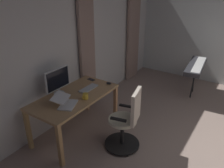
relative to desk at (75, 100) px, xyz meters
The scene contains 12 objects.
back_room_partition 1.03m from the desk, 134.06° to the right, with size 6.18×0.10×2.74m, color silver.
curtain_left_panel 2.81m from the desk, behind, with size 0.55×0.06×2.34m, color gray.
curtain_right_panel 1.10m from the desk, 154.42° to the right, with size 0.41×0.06×2.34m, color gray.
desk is the anchor object (origin of this frame).
office_chair 0.93m from the desk, 99.61° to the left, with size 0.56×0.56×1.02m.
computer_monitor 0.43m from the desk, 72.37° to the right, with size 0.50×0.18×0.44m.
computer_keyboard 0.33m from the desk, behind, with size 0.38×0.14×0.02m, color #B7BCC1.
laptop 0.35m from the desk, 18.23° to the left, with size 0.42×0.42×0.16m.
computer_mouse 0.71m from the desk, 161.40° to the left, with size 0.06×0.10×0.04m, color #232328.
cell_phone_by_monitor 0.67m from the desk, 165.95° to the right, with size 0.07×0.14×0.01m, color #333338.
mug_tea 0.26m from the desk, 91.97° to the left, with size 0.13×0.09×0.09m.
piano_keyboard 2.85m from the desk, 153.55° to the left, with size 1.23×0.45×0.77m.
Camera 1 is at (2.89, -0.39, 2.45)m, focal length 36.25 mm.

